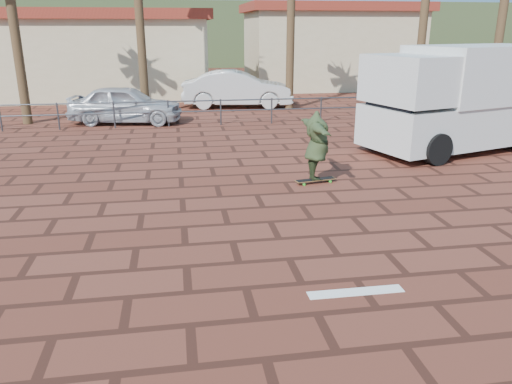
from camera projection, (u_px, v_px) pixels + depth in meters
ground at (289, 259)px, 8.14m from camera, size 120.00×120.00×0.00m
paint_stripe at (356, 292)px, 7.12m from camera, size 1.40×0.22×0.01m
guardrail at (221, 107)px, 19.18m from camera, size 24.06×0.06×1.00m
building_west at (93, 53)px, 27.15m from camera, size 12.60×7.60×4.50m
building_east at (330, 46)px, 31.06m from camera, size 10.60×6.60×5.00m
hill_front at (188, 34)px, 54.09m from camera, size 70.00×18.00×6.00m
longboard at (316, 180)px, 12.10m from camera, size 1.04×0.41×0.10m
skateboarder at (317, 146)px, 11.83m from camera, size 0.58×2.05×1.66m
campervan at (463, 96)px, 15.10m from camera, size 6.44×4.13×3.10m
car_silver at (126, 104)px, 19.55m from camera, size 4.57×2.44×1.48m
car_white at (237, 89)px, 23.53m from camera, size 5.33×2.43×1.70m
street_sign at (479, 80)px, 19.52m from camera, size 0.45×0.23×2.34m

